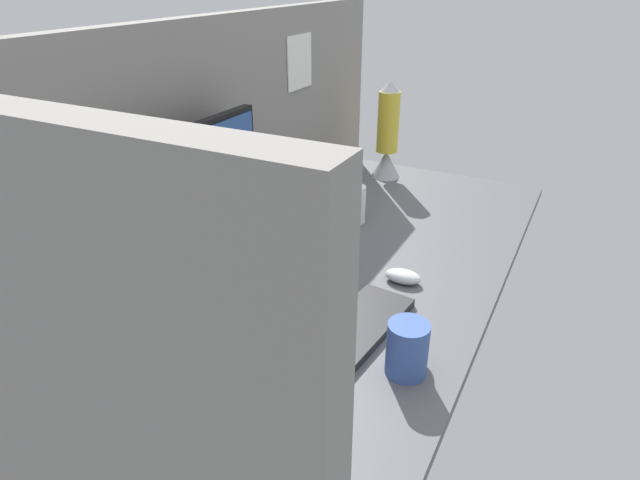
{
  "coord_description": "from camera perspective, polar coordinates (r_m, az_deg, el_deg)",
  "views": [
    {
      "loc": [
        -116.2,
        -52.99,
        73.81
      ],
      "look_at": [
        -10.41,
        0.0,
        14.0
      ],
      "focal_mm": 30.41,
      "sensor_mm": 36.0,
      "label": 1
    }
  ],
  "objects": [
    {
      "name": "lava_lamp",
      "position": [
        2.12,
        7.11,
        10.63
      ],
      "size": [
        11.31,
        11.31,
        37.02
      ],
      "color": "#A5A5AD",
      "rests_on": "ground_plane"
    },
    {
      "name": "cubicle_wall_back",
      "position": [
        1.53,
        -10.32,
        10.45
      ],
      "size": [
        180.0,
        5.5,
        63.4
      ],
      "color": "gray",
      "rests_on": "ground_plane"
    },
    {
      "name": "monitor",
      "position": [
        1.29,
        -12.53,
        3.51
      ],
      "size": [
        44.92,
        18.0,
        43.04
      ],
      "color": "black",
      "rests_on": "ground_plane"
    },
    {
      "name": "keyboard",
      "position": [
        1.23,
        3.52,
        -9.67
      ],
      "size": [
        38.13,
        16.71,
        2.0
      ],
      "primitive_type": "cube",
      "rotation": [
        0.0,
        0.0,
        -0.1
      ],
      "color": "#262628",
      "rests_on": "ground_plane"
    },
    {
      "name": "mug_ceramic_white",
      "position": [
        1.74,
        3.74,
        3.81
      ],
      "size": [
        10.72,
        6.74,
        12.17
      ],
      "color": "white",
      "rests_on": "ground_plane"
    },
    {
      "name": "mug_ceramic_blue",
      "position": [
        1.11,
        9.2,
        -11.17
      ],
      "size": [
        12.34,
        8.47,
        11.67
      ],
      "color": "#38569E",
      "rests_on": "ground_plane"
    },
    {
      "name": "cubicle_wall_side",
      "position": [
        0.74,
        -28.11,
        -11.86
      ],
      "size": [
        5.0,
        80.0,
        63.4
      ],
      "primitive_type": "cube",
      "color": "gray",
      "rests_on": "ground_plane"
    },
    {
      "name": "mouse",
      "position": [
        1.43,
        8.72,
        -3.8
      ],
      "size": [
        5.9,
        9.77,
        3.4
      ],
      "primitive_type": "ellipsoid",
      "rotation": [
        0.0,
        0.0,
        0.03
      ],
      "color": "silver",
      "rests_on": "ground_plane"
    },
    {
      "name": "ground_plane",
      "position": [
        1.48,
        2.43,
        -3.74
      ],
      "size": [
        180.0,
        80.0,
        3.0
      ],
      "primitive_type": "cube",
      "color": "#515156"
    }
  ]
}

